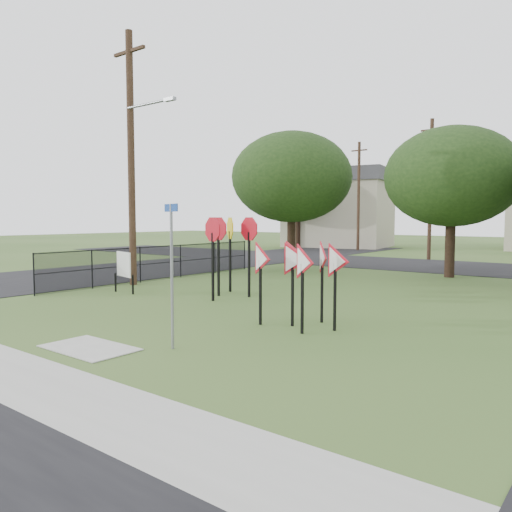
% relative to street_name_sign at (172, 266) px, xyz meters
% --- Properties ---
extents(ground, '(140.00, 140.00, 0.00)m').
position_rel_street_name_sign_xyz_m(ground, '(-1.38, 1.36, -1.71)').
color(ground, '#35541F').
extents(sidewalk, '(30.00, 1.60, 0.02)m').
position_rel_street_name_sign_xyz_m(sidewalk, '(-1.38, -2.84, -1.70)').
color(sidewalk, '#A09E97').
rests_on(sidewalk, ground).
extents(street_left, '(8.00, 50.00, 0.02)m').
position_rel_street_name_sign_xyz_m(street_left, '(-13.38, 11.36, -1.70)').
color(street_left, black).
rests_on(street_left, ground).
extents(street_far, '(60.00, 8.00, 0.02)m').
position_rel_street_name_sign_xyz_m(street_far, '(-1.38, 21.36, -1.70)').
color(street_far, black).
rests_on(street_far, ground).
extents(curb_pad, '(2.00, 1.20, 0.02)m').
position_rel_street_name_sign_xyz_m(curb_pad, '(-1.38, -1.04, -1.70)').
color(curb_pad, '#A09E97').
rests_on(curb_pad, ground).
extents(street_name_sign, '(0.59, 0.22, 2.97)m').
position_rel_street_name_sign_xyz_m(street_name_sign, '(0.00, 0.00, 0.00)').
color(street_name_sign, gray).
rests_on(street_name_sign, ground).
extents(stop_sign_cluster, '(2.11, 2.25, 2.75)m').
position_rel_street_name_sign_xyz_m(stop_sign_cluster, '(-3.68, 5.94, 0.31)').
color(stop_sign_cluster, black).
rests_on(stop_sign_cluster, ground).
extents(yield_sign_cluster, '(2.70, 1.94, 2.15)m').
position_rel_street_name_sign_xyz_m(yield_sign_cluster, '(0.90, 3.42, -0.12)').
color(yield_sign_cluster, black).
rests_on(yield_sign_cluster, ground).
extents(info_board, '(1.15, 0.35, 1.48)m').
position_rel_street_name_sign_xyz_m(info_board, '(-7.11, 4.20, -0.72)').
color(info_board, black).
rests_on(info_board, ground).
extents(utility_pole_main, '(3.55, 0.33, 10.00)m').
position_rel_street_name_sign_xyz_m(utility_pole_main, '(-8.61, 5.85, 3.50)').
color(utility_pole_main, '#452E1F').
rests_on(utility_pole_main, ground).
extents(far_pole_a, '(1.40, 0.24, 9.00)m').
position_rel_street_name_sign_xyz_m(far_pole_a, '(-3.38, 25.36, 2.89)').
color(far_pole_a, '#452E1F').
rests_on(far_pole_a, ground).
extents(far_pole_c, '(1.40, 0.24, 9.00)m').
position_rel_street_name_sign_xyz_m(far_pole_c, '(-11.38, 31.36, 2.89)').
color(far_pole_c, '#452E1F').
rests_on(far_pole_c, ground).
extents(fence_run, '(0.05, 11.55, 1.50)m').
position_rel_street_name_sign_xyz_m(fence_run, '(-8.98, 7.61, -0.92)').
color(fence_run, black).
rests_on(fence_run, ground).
extents(house_left, '(10.58, 8.88, 7.20)m').
position_rel_street_name_sign_xyz_m(house_left, '(-15.38, 35.36, 1.94)').
color(house_left, '#B5AD92').
rests_on(house_left, ground).
extents(tree_near_left, '(6.40, 6.40, 7.27)m').
position_rel_street_name_sign_xyz_m(tree_near_left, '(-7.38, 15.36, 3.15)').
color(tree_near_left, black).
rests_on(tree_near_left, ground).
extents(tree_near_mid, '(6.00, 6.00, 6.80)m').
position_rel_street_name_sign_xyz_m(tree_near_mid, '(0.62, 16.36, 2.83)').
color(tree_near_mid, black).
rests_on(tree_near_mid, ground).
extents(tree_far_left, '(6.80, 6.80, 7.73)m').
position_rel_street_name_sign_xyz_m(tree_far_left, '(-17.38, 31.36, 3.47)').
color(tree_far_left, black).
rests_on(tree_far_left, ground).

